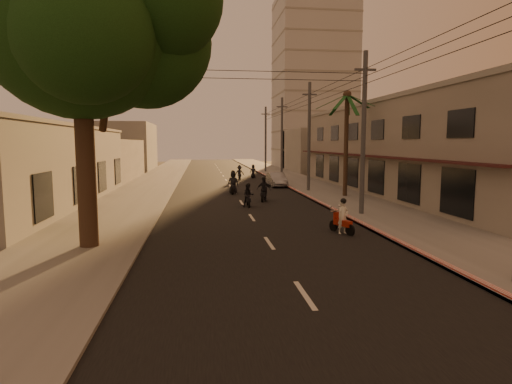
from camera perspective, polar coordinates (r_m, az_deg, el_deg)
ground at (r=15.55m, az=2.95°, el=-8.56°), size 160.00×160.00×0.00m
road at (r=35.10m, az=-2.87°, el=-0.07°), size 10.00×140.00×0.02m
sidewalk_right at (r=36.45m, az=8.96°, el=0.18°), size 5.00×140.00×0.12m
sidewalk_left at (r=35.32m, az=-15.10°, el=-0.17°), size 5.00×140.00×0.12m
curb_stripe at (r=31.02m, az=7.29°, el=-0.82°), size 0.20×60.00×0.20m
shophouse_row at (r=36.76m, az=19.71°, el=5.54°), size 8.80×34.20×7.30m
left_building at (r=30.93m, az=-28.76°, el=3.05°), size 8.20×24.20×5.20m
distant_tower at (r=73.87m, az=7.64°, el=14.23°), size 12.10×12.10×28.00m
broadleaf_tree at (r=17.91m, az=-21.09°, el=20.43°), size 9.60×8.70×12.10m
palm_tree at (r=32.72m, az=12.05°, el=11.84°), size 5.00×5.00×8.20m
utility_poles at (r=35.97m, az=7.13°, el=10.46°), size 1.20×48.26×9.00m
filler_right at (r=62.06m, az=8.32°, el=5.51°), size 8.00×14.00×6.00m
filler_left_near at (r=50.09m, az=-20.42°, el=4.02°), size 8.00×14.00×4.40m
filler_left_far at (r=67.72m, az=-17.03°, el=5.80°), size 8.00×14.00×7.00m
scooter_red at (r=19.52m, az=11.48°, el=-3.39°), size 0.90×1.57×1.62m
scooter_mid_a at (r=27.17m, az=-1.03°, el=-0.52°), size 0.74×1.59×1.56m
scooter_mid_b at (r=29.70m, az=1.03°, el=0.27°), size 1.21×1.74×1.76m
scooter_far_a at (r=34.12m, az=-3.07°, el=1.16°), size 1.05×1.91×1.89m
scooter_far_b at (r=47.18m, az=-2.21°, el=2.54°), size 1.03×1.69×1.66m
parked_car at (r=40.03m, az=2.76°, el=1.68°), size 1.60×4.08×1.32m
scooter_far_c at (r=49.67m, az=-0.38°, el=2.70°), size 0.90×1.61×1.59m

